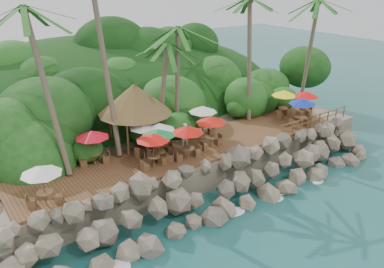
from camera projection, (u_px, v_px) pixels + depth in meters
ground at (246, 212)px, 25.76m from camera, size 140.00×140.00×0.00m
land_base at (130, 124)px, 37.43m from camera, size 32.00×25.20×2.10m
jungle_hill at (99, 113)px, 43.48m from camera, size 44.80×28.00×15.40m
seawall at (227, 184)px, 26.83m from camera, size 29.00×4.00×2.30m
terrace at (192, 149)px, 29.45m from camera, size 26.00×5.00×0.20m
jungle_foliage at (136, 138)px, 37.07m from camera, size 44.00×16.00×12.00m
foam_line at (243, 209)px, 25.98m from camera, size 25.20×0.80×0.06m
palms at (188, 7)px, 28.53m from camera, size 30.58×6.98×13.87m
palapa at (134, 99)px, 28.88m from camera, size 5.39×5.39×4.60m
dining_clusters at (197, 122)px, 28.69m from camera, size 25.09×5.43×2.42m
railing at (316, 119)px, 33.26m from camera, size 8.30×0.10×1.00m
waiter at (185, 134)px, 29.49m from camera, size 0.75×0.63×1.77m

